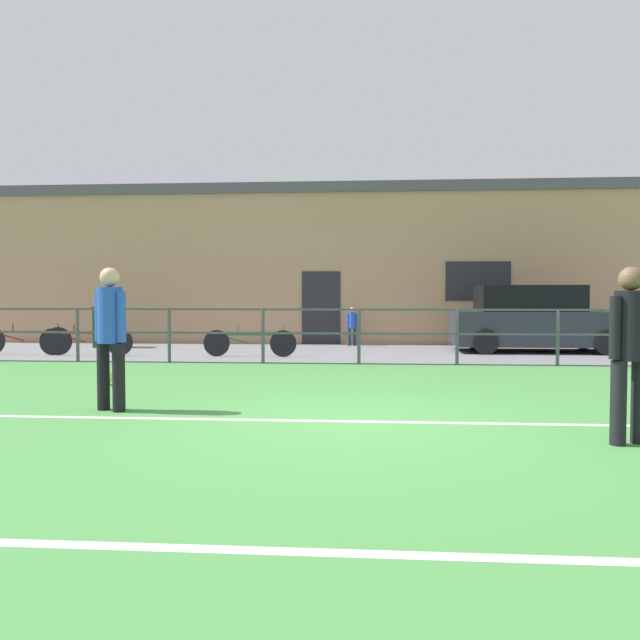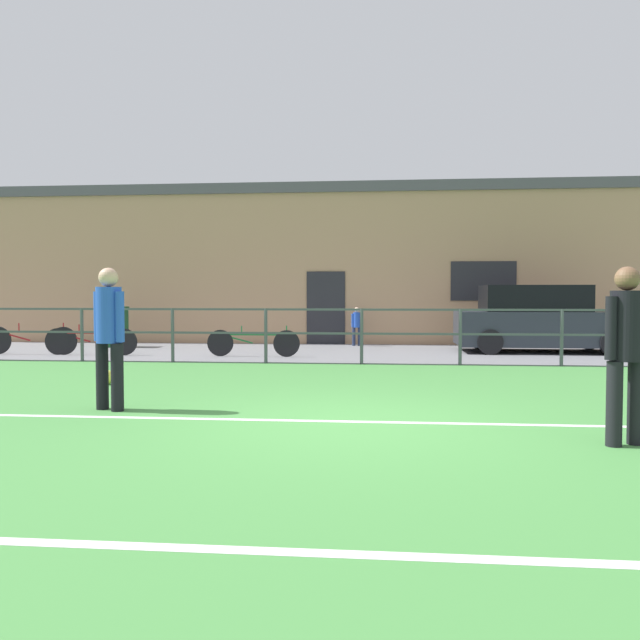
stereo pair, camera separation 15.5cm
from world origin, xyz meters
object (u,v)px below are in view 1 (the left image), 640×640
at_px(player_striker, 110,330).
at_px(spectator_child, 352,324).
at_px(parked_car_red, 534,320).
at_px(bicycle_parked_2, 25,340).
at_px(player_goalkeeper, 630,344).
at_px(trash_bin_0, 108,327).
at_px(bicycle_parked_1, 86,341).
at_px(soccer_ball_match, 105,378).
at_px(bicycle_parked_0, 250,343).

bearing_deg(player_striker, spectator_child, 98.53).
distance_m(player_striker, parked_car_red, 11.16).
bearing_deg(bicycle_parked_2, player_goalkeeper, -37.16).
bearing_deg(trash_bin_0, player_goalkeeper, -47.28).
height_order(player_goalkeeper, bicycle_parked_2, player_goalkeeper).
bearing_deg(player_goalkeeper, bicycle_parked_1, -64.60).
bearing_deg(bicycle_parked_2, player_striker, -53.77).
bearing_deg(soccer_ball_match, trash_bin_0, 112.60).
height_order(bicycle_parked_1, trash_bin_0, trash_bin_0).
bearing_deg(bicycle_parked_0, player_striker, -93.93).
height_order(player_striker, bicycle_parked_0, player_striker).
bearing_deg(bicycle_parked_1, soccer_ball_match, -62.01).
distance_m(spectator_child, bicycle_parked_2, 8.29).
distance_m(bicycle_parked_0, bicycle_parked_1, 3.87).
relative_size(player_striker, parked_car_red, 0.43).
xyz_separation_m(soccer_ball_match, bicycle_parked_1, (-2.40, 4.52, 0.23)).
bearing_deg(player_goalkeeper, spectator_child, -98.63).
bearing_deg(player_goalkeeper, bicycle_parked_2, -60.35).
xyz_separation_m(soccer_ball_match, bicycle_parked_0, (1.46, 4.52, 0.22)).
xyz_separation_m(spectator_child, bicycle_parked_1, (-6.13, -3.28, -0.28)).
height_order(bicycle_parked_0, trash_bin_0, trash_bin_0).
distance_m(player_striker, bicycle_parked_0, 6.72).
height_order(bicycle_parked_0, bicycle_parked_1, bicycle_parked_1).
height_order(bicycle_parked_2, trash_bin_0, trash_bin_0).
height_order(player_goalkeeper, trash_bin_0, player_goalkeeper).
relative_size(bicycle_parked_1, trash_bin_0, 2.05).
bearing_deg(player_striker, player_goalkeeper, 10.73).
distance_m(spectator_child, trash_bin_0, 6.63).
height_order(parked_car_red, bicycle_parked_2, parked_car_red).
xyz_separation_m(parked_car_red, bicycle_parked_2, (-12.17, -1.79, -0.43)).
bearing_deg(player_striker, bicycle_parked_1, 140.88).
distance_m(parked_car_red, trash_bin_0, 11.13).
relative_size(bicycle_parked_0, trash_bin_0, 1.96).
bearing_deg(trash_bin_0, soccer_ball_match, -67.40).
height_order(bicycle_parked_1, bicycle_parked_2, bicycle_parked_2).
relative_size(player_striker, bicycle_parked_2, 0.77).
bearing_deg(bicycle_parked_0, parked_car_red, 14.67).
bearing_deg(parked_car_red, bicycle_parked_2, -171.65).
relative_size(spectator_child, trash_bin_0, 0.98).
distance_m(player_goalkeeper, spectator_child, 11.64).
xyz_separation_m(player_goalkeeper, bicycle_parked_0, (-5.18, 7.98, -0.62)).
bearing_deg(bicycle_parked_1, spectator_child, 28.16).
bearing_deg(bicycle_parked_1, bicycle_parked_0, 0.04).
height_order(spectator_child, bicycle_parked_0, spectator_child).
relative_size(spectator_child, bicycle_parked_2, 0.47).
bearing_deg(bicycle_parked_0, soccer_ball_match, -107.95).
bearing_deg(parked_car_red, player_goalkeeper, -99.51).
bearing_deg(soccer_ball_match, parked_car_red, 37.29).
distance_m(player_striker, bicycle_parked_1, 7.52).
relative_size(parked_car_red, bicycle_parked_2, 1.79).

